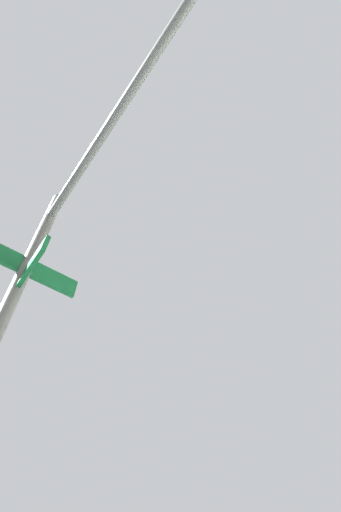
% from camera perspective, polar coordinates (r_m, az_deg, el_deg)
% --- Properties ---
extents(traffic_signal_near, '(2.65, 2.82, 5.31)m').
position_cam_1_polar(traffic_signal_near, '(2.57, -10.92, 13.59)').
color(traffic_signal_near, '#474C47').
rests_on(traffic_signal_near, ground_plane).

